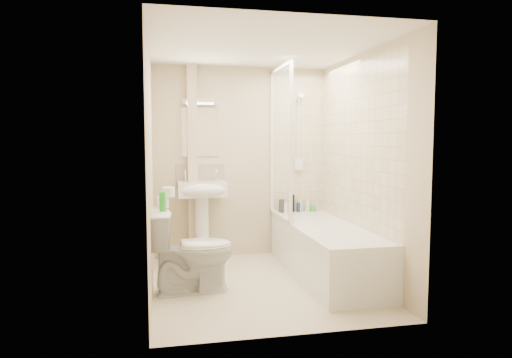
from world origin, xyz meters
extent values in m
plane|color=beige|center=(0.00, 0.00, 0.00)|extent=(2.50, 2.50, 0.00)
cube|color=beige|center=(0.00, 1.25, 1.20)|extent=(2.20, 0.02, 2.40)
cube|color=beige|center=(-1.10, 0.00, 1.20)|extent=(0.02, 2.50, 2.40)
cube|color=beige|center=(1.10, 0.00, 1.20)|extent=(0.02, 2.50, 2.40)
cube|color=white|center=(0.00, 0.00, 2.40)|extent=(2.20, 2.50, 0.02)
cube|color=beige|center=(0.75, 1.24, 1.42)|extent=(0.70, 0.01, 1.75)
cube|color=beige|center=(1.09, 0.18, 1.42)|extent=(0.01, 2.10, 1.75)
cube|color=beige|center=(-0.62, 1.19, 1.20)|extent=(0.12, 0.12, 2.40)
cube|color=beige|center=(-0.52, 1.24, 1.03)|extent=(0.60, 0.02, 0.30)
cube|color=white|center=(-0.52, 1.24, 1.58)|extent=(0.46, 0.01, 0.60)
cube|color=silver|center=(-0.52, 1.22, 1.95)|extent=(0.42, 0.07, 0.07)
cube|color=white|center=(0.75, 0.18, 0.28)|extent=(0.70, 2.10, 0.55)
cube|color=white|center=(0.75, 0.18, 0.49)|extent=(0.56, 1.96, 0.05)
cube|color=white|center=(0.40, 0.80, 1.45)|extent=(0.01, 0.90, 1.80)
cube|color=white|center=(0.40, 1.23, 1.45)|extent=(0.04, 0.04, 1.80)
cube|color=white|center=(0.40, 0.35, 1.45)|extent=(0.04, 0.04, 1.80)
cube|color=white|center=(0.40, 0.80, 2.33)|extent=(0.04, 0.90, 0.04)
cube|color=white|center=(0.40, 0.80, 0.57)|extent=(0.04, 0.90, 0.03)
cylinder|color=white|center=(0.75, 1.22, 1.55)|extent=(0.02, 0.02, 0.90)
cylinder|color=white|center=(0.75, 1.22, 1.10)|extent=(0.05, 0.05, 0.02)
cylinder|color=white|center=(0.75, 1.22, 2.00)|extent=(0.05, 0.05, 0.02)
cylinder|color=white|center=(0.75, 1.15, 2.03)|extent=(0.08, 0.11, 0.11)
cube|color=white|center=(0.75, 1.21, 1.17)|extent=(0.10, 0.05, 0.14)
cylinder|color=white|center=(0.73, 1.19, 1.60)|extent=(0.01, 0.13, 0.84)
cylinder|color=white|center=(-0.52, 1.08, 0.39)|extent=(0.17, 0.17, 0.78)
cube|color=white|center=(-0.52, 1.05, 0.89)|extent=(0.58, 0.45, 0.18)
ellipsoid|color=white|center=(-0.52, 0.88, 0.89)|extent=(0.58, 0.25, 0.18)
cube|color=silver|center=(-0.52, 1.05, 0.96)|extent=(0.40, 0.29, 0.04)
cylinder|color=white|center=(-0.71, 1.16, 1.04)|extent=(0.03, 0.03, 0.10)
cylinder|color=white|center=(-0.33, 1.16, 1.04)|extent=(0.03, 0.03, 0.10)
sphere|color=white|center=(-0.71, 1.16, 1.10)|extent=(0.04, 0.04, 0.04)
sphere|color=white|center=(-0.33, 1.16, 1.10)|extent=(0.04, 0.04, 0.04)
cylinder|color=black|center=(0.51, 1.16, 0.63)|extent=(0.07, 0.07, 0.17)
cylinder|color=white|center=(0.56, 1.16, 0.62)|extent=(0.06, 0.06, 0.13)
cylinder|color=black|center=(0.66, 1.16, 0.66)|extent=(0.06, 0.06, 0.22)
cylinder|color=navy|center=(0.74, 1.16, 0.61)|extent=(0.06, 0.06, 0.12)
cylinder|color=beige|center=(0.77, 1.16, 0.63)|extent=(0.05, 0.05, 0.16)
cylinder|color=silver|center=(0.87, 1.16, 0.63)|extent=(0.05, 0.05, 0.15)
cylinder|color=green|center=(0.94, 1.16, 0.59)|extent=(0.07, 0.07, 0.08)
imported|color=white|center=(-0.72, -0.07, 0.41)|extent=(0.54, 0.86, 0.83)
cylinder|color=white|center=(-0.99, 0.02, 0.88)|extent=(0.11, 0.11, 0.11)
cylinder|color=white|center=(-0.93, -0.01, 0.98)|extent=(0.12, 0.12, 0.10)
cylinder|color=green|center=(-0.99, -0.21, 0.92)|extent=(0.06, 0.06, 0.18)
camera|label=1|loc=(-0.99, -4.48, 1.49)|focal=32.00mm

